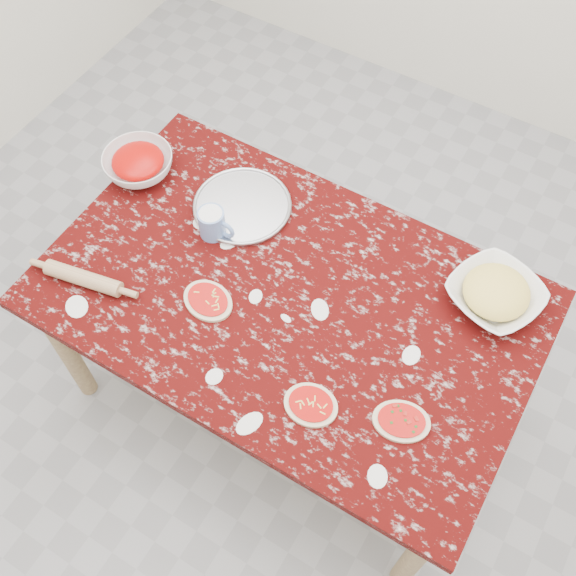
# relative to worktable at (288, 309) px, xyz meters

# --- Properties ---
(ground) EXTENTS (4.00, 4.00, 0.00)m
(ground) POSITION_rel_worktable_xyz_m (0.00, 0.00, -0.67)
(ground) COLOR gray
(worktable) EXTENTS (1.60, 1.00, 0.75)m
(worktable) POSITION_rel_worktable_xyz_m (0.00, 0.00, 0.00)
(worktable) COLOR #340404
(worktable) RESTS_ON ground
(pizza_tray) EXTENTS (0.42, 0.42, 0.01)m
(pizza_tray) POSITION_rel_worktable_xyz_m (-0.33, 0.23, 0.09)
(pizza_tray) COLOR #B2B2B7
(pizza_tray) RESTS_ON worktable
(sauce_bowl) EXTENTS (0.28, 0.28, 0.08)m
(sauce_bowl) POSITION_rel_worktable_xyz_m (-0.74, 0.18, 0.12)
(sauce_bowl) COLOR white
(sauce_bowl) RESTS_ON worktable
(cheese_bowl) EXTENTS (0.37, 0.37, 0.07)m
(cheese_bowl) POSITION_rel_worktable_xyz_m (0.58, 0.32, 0.12)
(cheese_bowl) COLOR white
(cheese_bowl) RESTS_ON worktable
(flour_mug) EXTENTS (0.14, 0.09, 0.11)m
(flour_mug) POSITION_rel_worktable_xyz_m (-0.35, 0.09, 0.14)
(flour_mug) COLOR #6587C5
(flour_mug) RESTS_ON worktable
(pizza_left) EXTENTS (0.20, 0.17, 0.02)m
(pizza_left) POSITION_rel_worktable_xyz_m (-0.21, -0.15, 0.09)
(pizza_left) COLOR beige
(pizza_left) RESTS_ON worktable
(pizza_mid) EXTENTS (0.18, 0.16, 0.02)m
(pizza_mid) POSITION_rel_worktable_xyz_m (0.25, -0.29, 0.09)
(pizza_mid) COLOR beige
(pizza_mid) RESTS_ON worktable
(pizza_right) EXTENTS (0.20, 0.18, 0.02)m
(pizza_right) POSITION_rel_worktable_xyz_m (0.50, -0.20, 0.09)
(pizza_right) COLOR beige
(pizza_right) RESTS_ON worktable
(rolling_pin) EXTENTS (0.27, 0.10, 0.05)m
(rolling_pin) POSITION_rel_worktable_xyz_m (-0.60, -0.30, 0.11)
(rolling_pin) COLOR tan
(rolling_pin) RESTS_ON worktable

